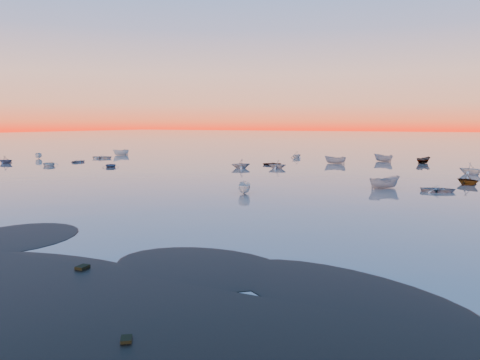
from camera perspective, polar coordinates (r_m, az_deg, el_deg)
The scene contains 5 objects.
ground at distance 124.40m, azimuth 14.63°, elevation 3.16°, with size 600.00×600.00×0.00m, color slate.
mud_lobes at distance 32.49m, azimuth -22.37°, elevation -7.63°, with size 140.00×6.00×0.07m, color black, non-canonical shape.
moored_fleet at distance 78.91m, azimuth 8.07°, elevation 1.20°, with size 124.00×58.00×1.20m, color silver, non-canonical shape.
boat_near_left at distance 92.51m, azimuth -22.27°, elevation 1.59°, with size 4.51×1.88×1.13m, color silver.
boat_near_center at distance 59.18m, azimuth 17.17°, elevation -0.99°, with size 4.21×1.78×1.46m, color gray.
Camera 1 is at (23.59, -21.88, 7.95)m, focal length 35.00 mm.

